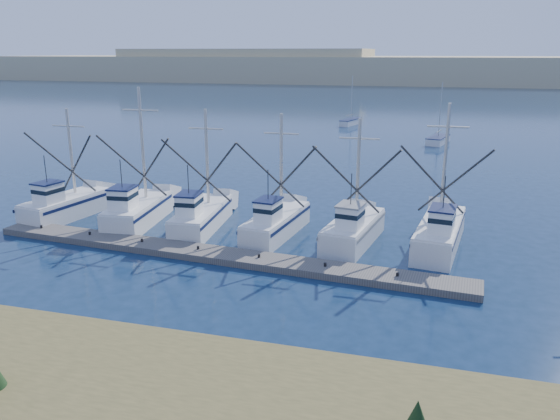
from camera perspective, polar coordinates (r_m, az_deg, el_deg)
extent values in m
plane|color=#0D213A|center=(25.74, 1.10, -11.49)|extent=(500.00, 500.00, 0.00)
cube|color=#5F5A55|center=(33.24, -7.01, -4.62)|extent=(30.84, 4.57, 0.41)
cube|color=tan|center=(232.26, 14.41, 14.03)|extent=(360.00, 60.00, 10.00)
cube|color=silver|center=(43.69, -21.39, 0.23)|extent=(3.61, 7.33, 1.54)
cube|color=white|center=(41.95, -23.04, 1.57)|extent=(1.69, 1.93, 1.50)
cylinder|color=#B7B2A8|center=(43.78, -21.01, 5.68)|extent=(0.22, 0.22, 6.43)
cube|color=silver|center=(40.57, -14.57, -0.32)|extent=(3.29, 7.46, 1.55)
cube|color=white|center=(38.65, -16.07, 1.09)|extent=(1.65, 1.91, 1.50)
cylinder|color=#B7B2A8|center=(40.57, -14.19, 6.67)|extent=(0.22, 0.22, 8.05)
cube|color=silver|center=(38.61, -8.16, -0.89)|extent=(2.96, 7.75, 1.43)
cube|color=white|center=(36.50, -9.45, 0.45)|extent=(1.50, 1.96, 1.50)
cylinder|color=#B7B2A8|center=(38.79, -7.64, 5.45)|extent=(0.22, 0.22, 6.76)
cube|color=silver|center=(36.76, -0.39, -1.60)|extent=(3.06, 7.60, 1.43)
cube|color=white|center=(34.59, -1.24, -0.21)|extent=(1.47, 1.94, 1.50)
cylinder|color=#B7B2A8|center=(36.92, 0.13, 4.94)|extent=(0.22, 0.22, 6.62)
cube|color=silver|center=(35.54, 7.67, -2.31)|extent=(3.41, 7.24, 1.51)
cube|color=white|center=(33.41, 7.34, -0.81)|extent=(1.61, 1.89, 1.50)
cylinder|color=#B7B2A8|center=(35.65, 8.17, 4.34)|extent=(0.22, 0.22, 6.43)
cube|color=silver|center=(35.96, 16.32, -2.53)|extent=(3.40, 8.61, 1.61)
cube|color=white|center=(33.45, 16.55, -1.16)|extent=(1.60, 2.20, 1.50)
cylinder|color=#B7B2A8|center=(36.24, 16.86, 4.88)|extent=(0.22, 0.22, 7.31)
cube|color=silver|center=(77.20, 16.18, 7.02)|extent=(3.25, 6.10, 0.90)
cylinder|color=#B7B2A8|center=(77.00, 16.41, 10.02)|extent=(0.12, 0.12, 7.20)
cube|color=silver|center=(94.27, 7.39, 9.09)|extent=(3.07, 6.35, 0.90)
cylinder|color=#B7B2A8|center=(94.16, 7.51, 11.55)|extent=(0.12, 0.12, 7.20)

